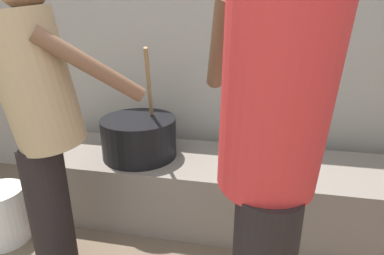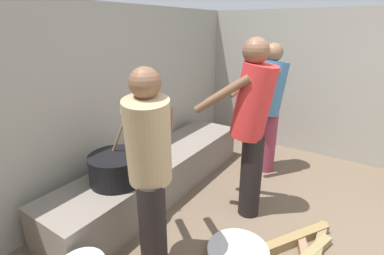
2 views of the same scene
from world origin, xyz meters
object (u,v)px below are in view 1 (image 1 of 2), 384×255
at_px(cook_in_red_shirt, 272,141).
at_px(cook_in_tan_shirt, 42,118).
at_px(cooking_pot_main, 139,137).
at_px(bucket_white_plastic, 2,215).

height_order(cook_in_red_shirt, cook_in_tan_shirt, cook_in_red_shirt).
xyz_separation_m(cooking_pot_main, cook_in_tan_shirt, (-0.22, -0.60, 0.31)).
xyz_separation_m(cooking_pot_main, bucket_white_plastic, (-0.73, -0.45, -0.39)).
distance_m(cooking_pot_main, bucket_white_plastic, 0.94).
xyz_separation_m(cooking_pot_main, cook_in_red_shirt, (0.77, -0.92, 0.40)).
height_order(cooking_pot_main, cook_in_tan_shirt, cook_in_tan_shirt).
height_order(cooking_pot_main, cook_in_red_shirt, cook_in_red_shirt).
bearing_deg(cooking_pot_main, cook_in_tan_shirt, -109.92).
relative_size(cook_in_tan_shirt, bucket_white_plastic, 4.51).
xyz_separation_m(cook_in_red_shirt, cook_in_tan_shirt, (-0.99, 0.32, -0.09)).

